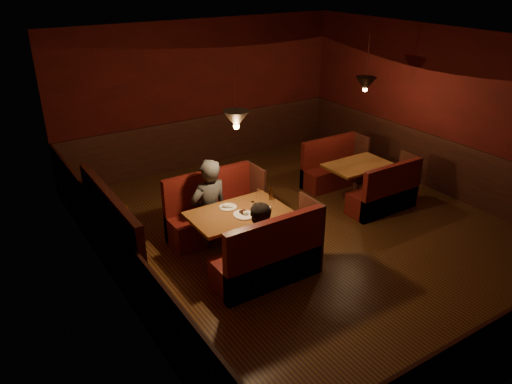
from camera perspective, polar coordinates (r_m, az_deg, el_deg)
room at (r=7.33m, az=4.44°, el=2.12°), size 6.02×7.02×2.92m
main_table at (r=7.00m, az=-1.97°, el=-3.44°), size 1.35×0.82×0.95m
main_bench_far at (r=7.71m, az=-4.78°, el=-2.65°), size 1.49×0.53×1.01m
main_bench_near at (r=6.58m, az=1.65°, el=-7.90°), size 1.49×0.53×1.01m
second_table at (r=9.00m, az=11.49°, el=2.17°), size 1.13×0.72×0.64m
second_bench_far at (r=9.54m, az=8.73°, el=2.51°), size 1.25×0.47×0.89m
second_bench_near at (r=8.67m, az=14.56°, el=-0.43°), size 1.25×0.47×0.89m
diner_a at (r=7.23m, az=-5.45°, el=0.01°), size 0.65×0.46×1.70m
diner_b at (r=6.50m, az=0.81°, el=-4.28°), size 0.76×0.62×1.43m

